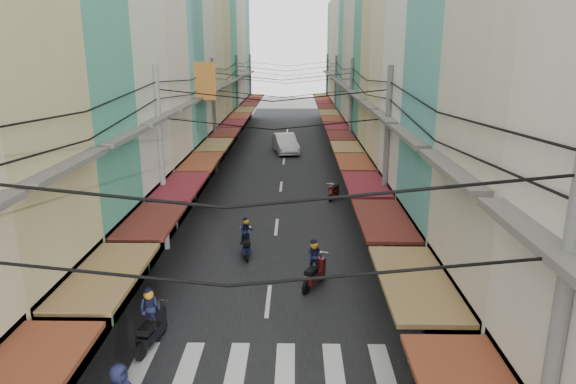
# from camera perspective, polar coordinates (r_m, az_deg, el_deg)

# --- Properties ---
(ground) EXTENTS (160.00, 160.00, 0.00)m
(ground) POSITION_cam_1_polar(r_m,az_deg,el_deg) (20.84, -1.91, -9.48)
(ground) COLOR slate
(ground) RESTS_ON ground
(road) EXTENTS (10.00, 80.00, 0.02)m
(road) POSITION_cam_1_polar(r_m,az_deg,el_deg) (39.85, -0.53, 2.84)
(road) COLOR black
(road) RESTS_ON ground
(sidewalk_left) EXTENTS (3.00, 80.00, 0.06)m
(sidewalk_left) POSITION_cam_1_polar(r_m,az_deg,el_deg) (40.53, -9.77, 2.86)
(sidewalk_left) COLOR gray
(sidewalk_left) RESTS_ON ground
(sidewalk_right) EXTENTS (3.00, 80.00, 0.06)m
(sidewalk_right) POSITION_cam_1_polar(r_m,az_deg,el_deg) (40.21, 8.78, 2.80)
(sidewalk_right) COLOR gray
(sidewalk_right) RESTS_ON ground
(crosswalk) EXTENTS (7.55, 2.40, 0.01)m
(crosswalk) POSITION_cam_1_polar(r_m,az_deg,el_deg) (15.61, -3.03, -18.79)
(crosswalk) COLOR silver
(crosswalk) RESTS_ON ground
(building_row_left) EXTENTS (7.80, 67.67, 23.70)m
(building_row_left) POSITION_cam_1_polar(r_m,az_deg,el_deg) (36.52, -13.80, 16.68)
(building_row_left) COLOR silver
(building_row_left) RESTS_ON ground
(building_row_right) EXTENTS (7.80, 68.98, 22.59)m
(building_row_right) POSITION_cam_1_polar(r_m,az_deg,el_deg) (35.97, 12.52, 16.20)
(building_row_right) COLOR teal
(building_row_right) RESTS_ON ground
(utility_poles) EXTENTS (10.20, 66.13, 8.20)m
(utility_poles) POSITION_cam_1_polar(r_m,az_deg,el_deg) (33.94, -0.77, 11.84)
(utility_poles) COLOR slate
(utility_poles) RESTS_ON ground
(white_car) EXTENTS (6.13, 3.34, 2.05)m
(white_car) POSITION_cam_1_polar(r_m,az_deg,el_deg) (45.33, -0.31, 4.40)
(white_car) COLOR white
(white_car) RESTS_ON ground
(bicycle) EXTENTS (1.63, 0.86, 1.06)m
(bicycle) POSITION_cam_1_polar(r_m,az_deg,el_deg) (20.79, 15.33, -10.14)
(bicycle) COLOR black
(bicycle) RESTS_ON ground
(moving_scooters) EXTENTS (7.17, 18.08, 1.96)m
(moving_scooters) POSITION_cam_1_polar(r_m,az_deg,el_deg) (20.64, -3.37, -8.03)
(moving_scooters) COLOR black
(moving_scooters) RESTS_ON ground
(parked_scooters) EXTENTS (13.00, 15.41, 0.99)m
(parked_scooters) POSITION_cam_1_polar(r_m,az_deg,el_deg) (18.22, 13.38, -12.19)
(parked_scooters) COLOR black
(parked_scooters) RESTS_ON ground
(pedestrians) EXTENTS (12.01, 23.45, 2.12)m
(pedestrians) POSITION_cam_1_polar(r_m,az_deg,el_deg) (22.67, -12.16, -4.95)
(pedestrians) COLOR black
(pedestrians) RESTS_ON ground
(market_umbrella) EXTENTS (2.25, 2.25, 2.37)m
(market_umbrella) POSITION_cam_1_polar(r_m,az_deg,el_deg) (18.66, 20.10, -6.60)
(market_umbrella) COLOR #B2B2B7
(market_umbrella) RESTS_ON ground
(traffic_sign) EXTENTS (0.10, 0.65, 2.98)m
(traffic_sign) POSITION_cam_1_polar(r_m,az_deg,el_deg) (16.23, 16.33, -9.30)
(traffic_sign) COLOR slate
(traffic_sign) RESTS_ON ground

